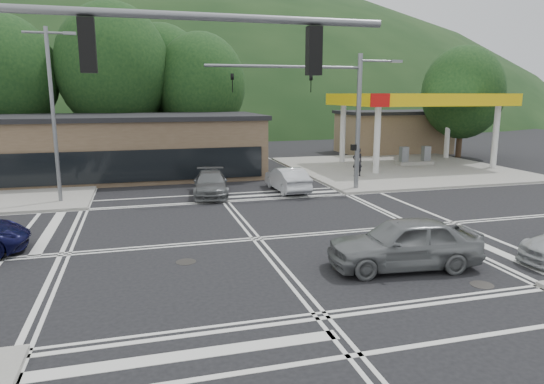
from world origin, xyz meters
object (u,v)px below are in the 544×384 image
object	(u,v)px
car_grey_center	(404,243)
car_northbound	(211,184)
pedestrian	(357,162)
car_queue_b	(224,161)
car_queue_a	(287,179)

from	to	relation	value
car_grey_center	car_northbound	xyz separation A→B (m)	(-4.45, 13.50, -0.18)
car_grey_center	pedestrian	distance (m)	17.67
car_queue_b	car_queue_a	bearing A→B (deg)	115.71
car_northbound	pedestrian	world-z (taller)	pedestrian
car_queue_a	car_northbound	distance (m)	4.59
car_northbound	pedestrian	xyz separation A→B (m)	(10.59, 3.07, 0.45)
car_queue_b	pedestrian	xyz separation A→B (m)	(8.44, -4.81, 0.28)
car_queue_a	car_queue_b	distance (m)	8.24
car_northbound	car_queue_b	bearing A→B (deg)	82.66
car_queue_a	car_grey_center	bearing A→B (deg)	87.27
car_queue_a	car_northbound	xyz separation A→B (m)	(-4.59, 0.00, -0.04)
car_grey_center	car_queue_b	distance (m)	21.50
car_grey_center	pedestrian	size ratio (longest dim) A/B	2.58
car_grey_center	car_queue_a	world-z (taller)	car_grey_center
car_queue_b	pedestrian	bearing A→B (deg)	158.86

